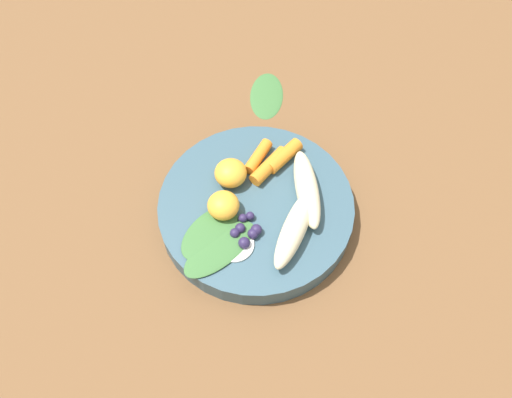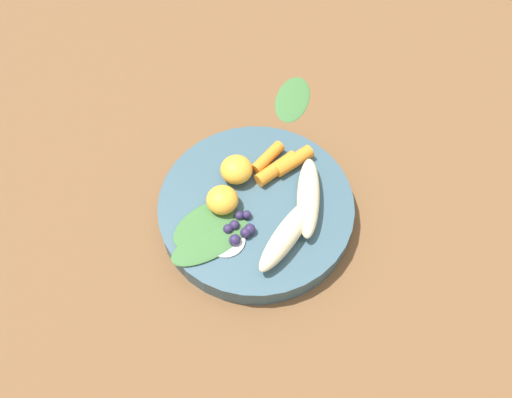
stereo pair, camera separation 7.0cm
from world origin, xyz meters
TOP-DOWN VIEW (x-y plane):
  - ground_plane at (0.00, 0.00)m, footprint 2.40×2.40m
  - bowl at (0.00, 0.00)m, footprint 0.26×0.26m
  - banana_peeled_left at (-0.06, -0.03)m, footprint 0.08×0.12m
  - banana_peeled_right at (-0.06, 0.03)m, footprint 0.04×0.12m
  - orange_segment_near at (0.04, 0.03)m, footprint 0.04×0.04m
  - orange_segment_far at (0.04, -0.02)m, footprint 0.04×0.04m
  - carrot_front at (-0.01, -0.08)m, footprint 0.04×0.06m
  - carrot_mid_left at (0.00, -0.06)m, footprint 0.04×0.07m
  - carrot_mid_right at (0.02, -0.07)m, footprint 0.03×0.06m
  - blueberry_pile at (-0.00, 0.05)m, footprint 0.04×0.05m
  - coconut_shred_patch at (0.01, 0.07)m, footprint 0.05×0.05m
  - kale_leaf_left at (0.04, 0.06)m, footprint 0.08×0.10m
  - kale_leaf_right at (0.02, 0.08)m, footprint 0.09×0.12m
  - kale_leaf_stray at (0.05, -0.21)m, footprint 0.07×0.11m

SIDE VIEW (x-z plane):
  - ground_plane at x=0.00m, z-range 0.00..0.00m
  - kale_leaf_stray at x=0.05m, z-range 0.00..0.01m
  - bowl at x=0.00m, z-range 0.00..0.03m
  - coconut_shred_patch at x=0.01m, z-range 0.03..0.03m
  - kale_leaf_left at x=0.04m, z-range 0.03..0.04m
  - kale_leaf_right at x=0.02m, z-range 0.03..0.04m
  - blueberry_pile at x=0.00m, z-range 0.03..0.05m
  - carrot_mid_right at x=0.02m, z-range 0.03..0.05m
  - carrot_mid_left at x=0.00m, z-range 0.03..0.05m
  - carrot_front at x=-0.01m, z-range 0.03..0.05m
  - banana_peeled_left at x=-0.06m, z-range 0.03..0.06m
  - banana_peeled_right at x=-0.06m, z-range 0.03..0.06m
  - orange_segment_near at x=0.04m, z-range 0.03..0.06m
  - orange_segment_far at x=0.04m, z-range 0.03..0.06m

